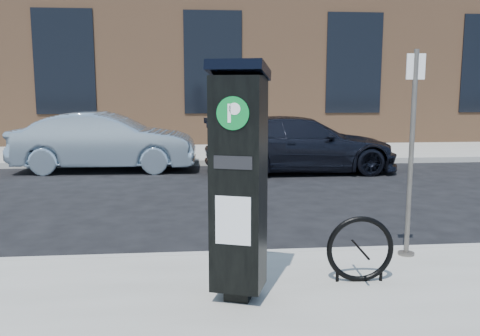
{
  "coord_description": "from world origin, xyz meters",
  "views": [
    {
      "loc": [
        -0.75,
        -5.89,
        2.1
      ],
      "look_at": [
        -0.15,
        0.5,
        1.1
      ],
      "focal_mm": 38.0,
      "sensor_mm": 36.0,
      "label": 1
    }
  ],
  "objects": [
    {
      "name": "ground",
      "position": [
        0.0,
        0.0,
        0.0
      ],
      "size": [
        120.0,
        120.0,
        0.0
      ],
      "primitive_type": "plane",
      "color": "black",
      "rests_on": "ground"
    },
    {
      "name": "sidewalk_far",
      "position": [
        0.0,
        14.0,
        0.07
      ],
      "size": [
        60.0,
        12.0,
        0.15
      ],
      "primitive_type": "cube",
      "color": "gray",
      "rests_on": "ground"
    },
    {
      "name": "curb_near",
      "position": [
        0.0,
        -0.02,
        0.07
      ],
      "size": [
        60.0,
        0.12,
        0.16
      ],
      "primitive_type": "cube",
      "color": "#9E9B93",
      "rests_on": "ground"
    },
    {
      "name": "curb_far",
      "position": [
        0.0,
        8.02,
        0.07
      ],
      "size": [
        60.0,
        0.12,
        0.16
      ],
      "primitive_type": "cube",
      "color": "#9E9B93",
      "rests_on": "ground"
    },
    {
      "name": "building",
      "position": [
        -0.0,
        17.0,
        4.15
      ],
      "size": [
        28.0,
        10.05,
        8.25
      ],
      "color": "brown",
      "rests_on": "ground"
    },
    {
      "name": "parking_kiosk",
      "position": [
        -0.34,
        -1.38,
        1.28
      ],
      "size": [
        0.62,
        0.59,
        2.2
      ],
      "rotation": [
        0.0,
        0.0,
        -0.34
      ],
      "color": "black",
      "rests_on": "sidewalk_near"
    },
    {
      "name": "sign_pole",
      "position": [
        1.76,
        -0.3,
        1.34
      ],
      "size": [
        0.21,
        0.19,
        2.39
      ],
      "rotation": [
        0.0,
        0.0,
        -0.08
      ],
      "color": "#514D48",
      "rests_on": "sidewalk_near"
    },
    {
      "name": "bike_rack",
      "position": [
        0.93,
        -1.06,
        0.49
      ],
      "size": [
        0.69,
        0.09,
        0.69
      ],
      "rotation": [
        0.0,
        0.0,
        -0.05
      ],
      "color": "black",
      "rests_on": "sidewalk_near"
    },
    {
      "name": "car_silver",
      "position": [
        -2.98,
        7.4,
        0.76
      ],
      "size": [
        4.63,
        1.74,
        1.51
      ],
      "primitive_type": "imported",
      "rotation": [
        0.0,
        0.0,
        1.54
      ],
      "color": "#8DA3B4",
      "rests_on": "ground"
    },
    {
      "name": "car_dark",
      "position": [
        1.99,
        6.73,
        0.71
      ],
      "size": [
        4.9,
        2.04,
        1.41
      ],
      "primitive_type": "imported",
      "rotation": [
        0.0,
        0.0,
        1.58
      ],
      "color": "black",
      "rests_on": "ground"
    }
  ]
}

